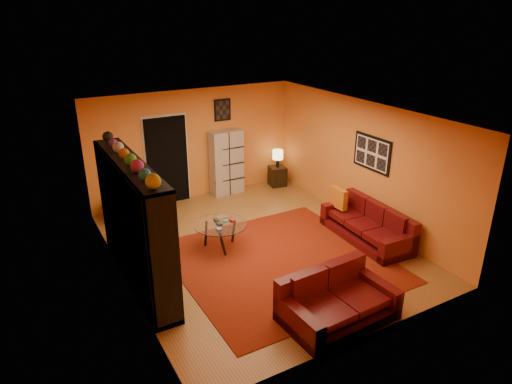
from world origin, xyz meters
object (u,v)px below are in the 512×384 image
loveseat (334,300)px  side_table (277,176)px  bowl_chair (125,205)px  coffee_table (220,226)px  table_lamp (278,155)px  entertainment_unit (135,223)px  tv (137,225)px  sofa (370,225)px  storage_cabinet (226,163)px

loveseat → side_table: loveseat is taller
loveseat → bowl_chair: loveseat is taller
coffee_table → bowl_chair: size_ratio=1.30×
loveseat → coffee_table: size_ratio=1.69×
table_lamp → entertainment_unit: bearing=-149.0°
tv → table_lamp: size_ratio=1.96×
side_table → sofa: bearing=-89.5°
entertainment_unit → coffee_table: (1.66, 0.31, -0.59)m
tv → table_lamp: bearing=-59.5°
sofa → coffee_table: bearing=161.3°
tv → table_lamp: (4.33, 2.55, -0.16)m
sofa → storage_cabinet: bearing=114.3°
side_table → loveseat: bearing=-113.0°
entertainment_unit → tv: entertainment_unit is taller
storage_cabinet → loveseat: bearing=-101.2°
sofa → side_table: (-0.03, 3.41, -0.04)m
sofa → table_lamp: bearing=93.5°
storage_cabinet → bowl_chair: storage_cabinet is taller
entertainment_unit → bowl_chair: entertainment_unit is taller
storage_cabinet → bowl_chair: 2.66m
tv → loveseat: 3.39m
tv → bowl_chair: bearing=-8.4°
tv → coffee_table: size_ratio=0.88×
tv → coffee_table: bearing=-82.1°
sofa → side_table: size_ratio=4.09×
bowl_chair → entertainment_unit: bearing=-99.2°
sofa → bowl_chair: (-4.00, 3.29, 0.05)m
coffee_table → bowl_chair: bowl_chair is taller
storage_cabinet → entertainment_unit: bearing=-139.9°
entertainment_unit → side_table: (4.38, 2.63, -0.80)m
bowl_chair → table_lamp: table_lamp is taller
sofa → tv: bearing=171.7°
sofa → storage_cabinet: size_ratio=1.29×
bowl_chair → side_table: 3.97m
entertainment_unit → loveseat: bearing=-47.1°
loveseat → storage_cabinet: storage_cabinet is taller
tv → side_table: tv is taller
bowl_chair → side_table: size_ratio=1.54×
sofa → table_lamp: size_ratio=4.54×
tv → side_table: bearing=-59.5°
coffee_table → table_lamp: bearing=40.5°
storage_cabinet → side_table: storage_cabinet is taller
storage_cabinet → bowl_chair: size_ratio=2.06×
tv → coffee_table: (1.61, 0.22, -0.51)m
coffee_table → storage_cabinet: bearing=61.6°
bowl_chair → storage_cabinet: bearing=6.6°
entertainment_unit → storage_cabinet: 4.12m
sofa → loveseat: 2.71m
table_lamp → sofa: bearing=-89.5°
table_lamp → side_table: bearing=-90.0°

